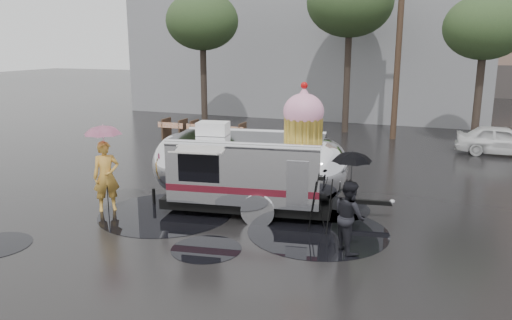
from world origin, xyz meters
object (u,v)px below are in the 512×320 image
at_px(person_right, 349,216).
at_px(tripod, 321,200).
at_px(person_left, 106,176).
at_px(airstream_trailer, 252,166).

distance_m(person_right, tripod, 1.25).
xyz_separation_m(person_left, tripod, (5.80, 0.55, -0.15)).
distance_m(airstream_trailer, tripod, 2.30).
bearing_deg(tripod, person_right, -35.51).
bearing_deg(person_left, airstream_trailer, -22.56).
relative_size(person_left, person_right, 1.20).
height_order(person_left, tripod, person_left).
bearing_deg(person_right, tripod, 5.79).
xyz_separation_m(person_left, person_right, (6.67, -0.35, -0.16)).
bearing_deg(person_left, tripod, -37.61).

